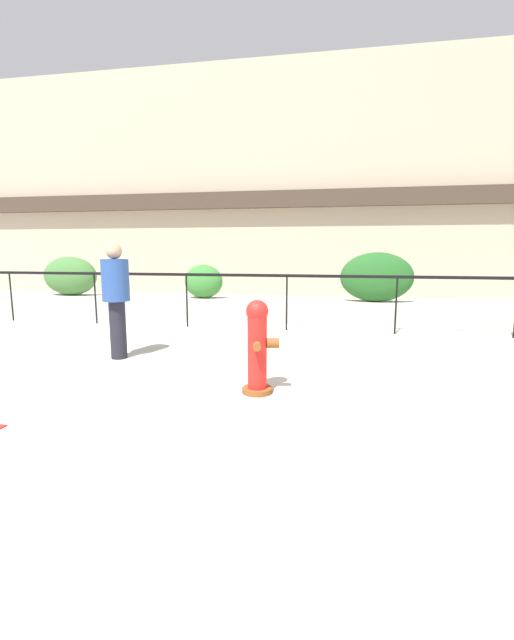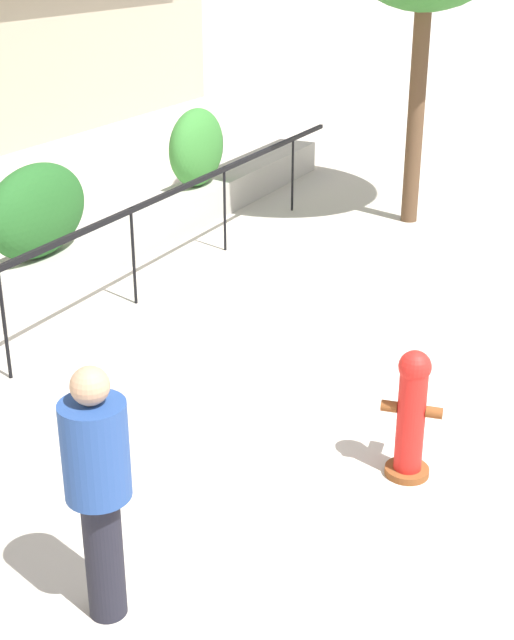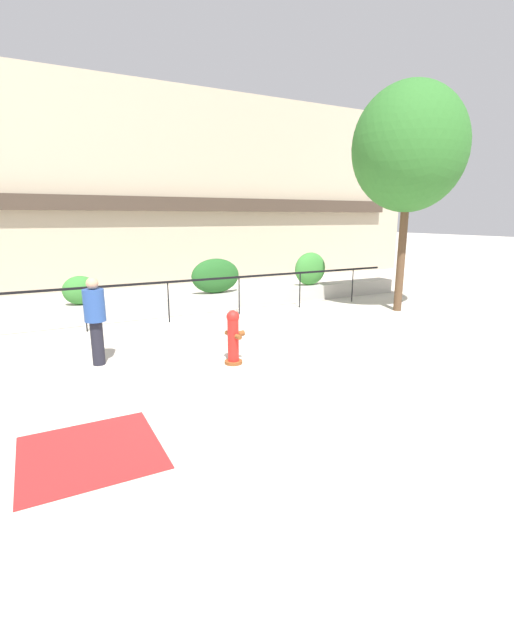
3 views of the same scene
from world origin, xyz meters
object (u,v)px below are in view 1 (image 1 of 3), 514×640
Objects in this scene: hedge_bush_1 at (204,281)px; fire_hydrant at (258,346)px; hedge_bush_2 at (377,277)px; hedge_bush_0 at (70,276)px; pedestrian at (116,294)px.

fire_hydrant is at bearing -65.85° from hedge_bush_1.
hedge_bush_2 is at bearing 71.41° from fire_hydrant.
hedge_bush_2 reaches higher than fire_hydrant.
hedge_bush_1 is 5.55m from fire_hydrant.
pedestrian is at bearing -48.77° from hedge_bush_0.
hedge_bush_1 is at bearing 88.37° from pedestrian.
pedestrian is at bearing -136.47° from hedge_bush_2.
hedge_bush_2 reaches higher than hedge_bush_0.
hedge_bush_0 is 0.90× the size of hedge_bush_2.
hedge_bush_0 is at bearing 131.23° from pedestrian.
hedge_bush_2 is at bearing 0.00° from hedge_bush_1.
hedge_bush_2 is 5.36m from fire_hydrant.
hedge_bush_1 is at bearing 114.15° from fire_hydrant.
pedestrian reaches higher than fire_hydrant.
fire_hydrant is (-1.70, -5.06, -0.49)m from hedge_bush_2.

